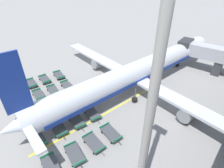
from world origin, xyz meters
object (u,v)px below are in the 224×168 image
at_px(baggage_dolly_row_far_col_e, 111,133).
at_px(baggage_dolly_row_mid_a_col_d, 59,128).
at_px(baggage_dolly_row_near_col_b, 22,101).
at_px(baggage_dolly_row_mid_a_col_b, 39,95).
at_px(baggage_dolly_row_near_col_d, 37,139).
at_px(apron_light_mast, 154,89).
at_px(baggage_dolly_row_mid_b_col_e, 94,143).
at_px(baggage_dolly_row_mid_a_col_a, 31,83).
at_px(baggage_dolly_row_far_col_b, 67,85).
at_px(baggage_dolly_row_near_col_e, 51,166).
at_px(baggage_dolly_row_mid_b_col_b, 53,90).
at_px(baggage_dolly_row_mid_a_col_e, 75,154).
at_px(baggage_dolly_row_near_col_c, 28,118).
at_px(baggage_dolly_row_far_col_c, 79,98).
at_px(baggage_dolly_row_mid_b_col_c, 63,104).
at_px(baggage_dolly_row_far_col_d, 92,114).
at_px(baggage_dolly_row_far_col_a, 59,75).
at_px(airplane, 138,72).
at_px(baggage_dolly_row_near_col_a, 15,88).
at_px(baggage_dolly_row_mid_a_col_c, 47,110).
at_px(baggage_dolly_row_mid_b_col_d, 77,121).
at_px(baggage_dolly_row_mid_b_col_a, 45,79).

bearing_deg(baggage_dolly_row_far_col_e, baggage_dolly_row_mid_a_col_d, -144.64).
xyz_separation_m(baggage_dolly_row_near_col_b, baggage_dolly_row_mid_a_col_b, (0.58, 2.84, 0.00)).
height_order(baggage_dolly_row_near_col_d, apron_light_mast, apron_light_mast).
bearing_deg(baggage_dolly_row_mid_b_col_e, baggage_dolly_row_mid_a_col_a, 175.90).
bearing_deg(baggage_dolly_row_far_col_b, baggage_dolly_row_near_col_e, -41.80).
bearing_deg(baggage_dolly_row_mid_b_col_b, baggage_dolly_row_near_col_e, -32.81).
bearing_deg(baggage_dolly_row_mid_a_col_e, baggage_dolly_row_near_col_c, -175.23).
bearing_deg(baggage_dolly_row_far_col_c, baggage_dolly_row_mid_b_col_c, -102.52).
bearing_deg(baggage_dolly_row_far_col_b, baggage_dolly_row_near_col_c, -71.66).
bearing_deg(baggage_dolly_row_far_col_d, apron_light_mast, -23.21).
relative_size(baggage_dolly_row_near_col_b, baggage_dolly_row_mid_a_col_a, 1.00).
height_order(baggage_dolly_row_far_col_a, apron_light_mast, apron_light_mast).
distance_m(baggage_dolly_row_far_col_e, apron_light_mast, 15.44).
bearing_deg(baggage_dolly_row_mid_a_col_e, baggage_dolly_row_mid_a_col_d, 168.14).
distance_m(baggage_dolly_row_near_col_b, baggage_dolly_row_mid_b_col_c, 7.37).
xyz_separation_m(baggage_dolly_row_mid_a_col_b, baggage_dolly_row_far_col_e, (15.60, 2.16, 0.00)).
height_order(baggage_dolly_row_near_col_b, baggage_dolly_row_far_col_e, same).
bearing_deg(baggage_dolly_row_far_col_b, baggage_dolly_row_mid_a_col_a, -143.56).
relative_size(baggage_dolly_row_near_col_b, baggage_dolly_row_far_col_d, 1.00).
relative_size(airplane, baggage_dolly_row_near_col_a, 12.00).
xyz_separation_m(baggage_dolly_row_near_col_b, baggage_dolly_row_mid_a_col_c, (5.51, 1.64, 0.00)).
distance_m(baggage_dolly_row_mid_b_col_b, baggage_dolly_row_far_col_e, 14.97).
distance_m(baggage_dolly_row_near_col_b, baggage_dolly_row_mid_b_col_e, 15.81).
height_order(baggage_dolly_row_mid_a_col_b, baggage_dolly_row_mid_a_col_e, same).
bearing_deg(baggage_dolly_row_far_col_d, baggage_dolly_row_mid_b_col_c, -163.13).
bearing_deg(apron_light_mast, baggage_dolly_row_near_col_d, -167.97).
xyz_separation_m(baggage_dolly_row_mid_a_col_b, apron_light_mast, (22.96, -2.09, 12.89)).
relative_size(baggage_dolly_row_near_col_a, baggage_dolly_row_mid_a_col_d, 1.00).
bearing_deg(airplane, baggage_dolly_row_far_col_a, -151.30).
bearing_deg(baggage_dolly_row_near_col_b, baggage_dolly_row_mid_a_col_c, 16.54).
relative_size(baggage_dolly_row_mid_a_col_b, baggage_dolly_row_mid_b_col_c, 1.00).
distance_m(baggage_dolly_row_mid_a_col_e, baggage_dolly_row_mid_b_col_d, 5.69).
xyz_separation_m(baggage_dolly_row_far_col_d, apron_light_mast, (12.17, -5.22, 12.89)).
height_order(baggage_dolly_row_near_col_c, baggage_dolly_row_mid_b_col_a, same).
xyz_separation_m(baggage_dolly_row_mid_a_col_a, baggage_dolly_row_far_col_b, (5.92, 4.37, 0.00)).
bearing_deg(baggage_dolly_row_far_col_d, baggage_dolly_row_mid_a_col_e, -59.05).
relative_size(baggage_dolly_row_near_col_a, baggage_dolly_row_mid_a_col_e, 1.00).
distance_m(baggage_dolly_row_mid_b_col_a, baggage_dolly_row_far_col_a, 3.02).
distance_m(baggage_dolly_row_near_col_b, baggage_dolly_row_mid_a_col_c, 5.75).
xyz_separation_m(baggage_dolly_row_far_col_b, baggage_dolly_row_far_col_c, (4.80, -0.89, 0.00)).
bearing_deg(baggage_dolly_row_mid_b_col_c, baggage_dolly_row_far_col_d, 16.87).
bearing_deg(baggage_dolly_row_mid_b_col_d, baggage_dolly_row_mid_a_col_a, 178.51).
relative_size(baggage_dolly_row_near_col_d, baggage_dolly_row_mid_a_col_e, 1.00).
height_order(airplane, baggage_dolly_row_near_col_b, airplane).
bearing_deg(baggage_dolly_row_far_col_b, baggage_dolly_row_mid_b_col_b, -102.19).
bearing_deg(baggage_dolly_row_mid_a_col_e, airplane, 100.70).
bearing_deg(baggage_dolly_row_mid_a_col_a, baggage_dolly_row_far_col_a, 77.21).
height_order(baggage_dolly_row_mid_b_col_b, baggage_dolly_row_far_col_e, same).
height_order(baggage_dolly_row_mid_a_col_c, baggage_dolly_row_far_col_e, same).
bearing_deg(baggage_dolly_row_mid_a_col_c, baggage_dolly_row_mid_b_col_c, 80.31).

